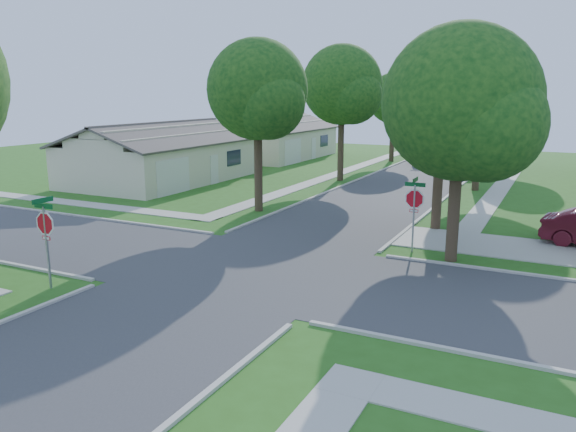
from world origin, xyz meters
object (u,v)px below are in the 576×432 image
(house_nw_far, at_px, (273,142))
(stop_sign_sw, at_px, (45,227))
(tree_ne_corner, at_px, (462,110))
(tree_e_mid, at_px, (483,92))
(tree_w_mid, at_px, (343,89))
(house_nw_near, at_px, (162,160))
(tree_w_near, at_px, (258,94))
(tree_w_far, at_px, (394,101))
(tree_e_near, at_px, (444,105))
(car_curb_west, at_px, (428,156))
(tree_e_far, at_px, (505,96))
(stop_sign_ne, at_px, (414,202))
(car_curb_east, at_px, (468,166))

(house_nw_far, bearing_deg, stop_sign_sw, -72.90)
(tree_ne_corner, height_order, house_nw_far, tree_ne_corner)
(house_nw_far, bearing_deg, tree_e_mid, -27.91)
(tree_w_mid, bearing_deg, house_nw_near, -152.10)
(tree_e_mid, distance_m, tree_w_near, 15.25)
(tree_e_mid, height_order, tree_w_far, tree_e_mid)
(tree_e_near, relative_size, tree_w_mid, 0.87)
(tree_w_near, xyz_separation_m, house_nw_far, (-11.35, 22.99, -4.60))
(tree_w_near, height_order, tree_w_far, tree_w_near)
(house_nw_near, distance_m, car_curb_west, 23.64)
(tree_e_near, relative_size, tree_e_far, 0.95)
(tree_e_mid, bearing_deg, stop_sign_sw, -110.20)
(tree_e_mid, distance_m, tree_w_mid, 9.40)
(tree_w_mid, bearing_deg, stop_sign_sw, -90.13)
(house_nw_near, bearing_deg, stop_sign_sw, -60.17)
(stop_sign_ne, height_order, tree_w_mid, tree_w_mid)
(tree_e_mid, relative_size, car_curb_west, 1.97)
(house_nw_far, bearing_deg, car_curb_east, -13.53)
(tree_w_near, relative_size, car_curb_east, 2.02)
(stop_sign_sw, xyz_separation_m, house_nw_near, (-11.29, 19.70, -0.51))
(tree_e_near, xyz_separation_m, tree_e_far, (0.00, 25.00, 0.34))
(stop_sign_sw, relative_size, tree_e_mid, 0.32)
(tree_e_far, bearing_deg, stop_sign_sw, -103.73)
(tree_e_near, distance_m, house_nw_far, 31.24)
(stop_sign_sw, height_order, tree_w_mid, tree_w_mid)
(tree_e_far, relative_size, tree_ne_corner, 1.01)
(stop_sign_ne, relative_size, tree_e_mid, 0.32)
(house_nw_far, xyz_separation_m, car_curb_east, (19.19, -4.62, -0.76))
(tree_w_mid, xyz_separation_m, house_nw_near, (-11.35, -6.01, -4.97))
(tree_w_far, height_order, tree_ne_corner, tree_ne_corner)
(stop_sign_ne, distance_m, tree_w_near, 11.07)
(stop_sign_ne, distance_m, house_nw_near, 23.12)
(tree_ne_corner, xyz_separation_m, car_curb_west, (-7.56, 29.21, -4.91))
(tree_w_mid, relative_size, car_curb_east, 2.16)
(tree_e_near, relative_size, tree_w_near, 0.92)
(tree_e_mid, height_order, car_curb_west, tree_e_mid)
(stop_sign_ne, bearing_deg, tree_ne_corner, -16.55)
(tree_e_near, height_order, house_nw_near, tree_e_near)
(tree_w_mid, bearing_deg, stop_sign_ne, -60.20)
(stop_sign_sw, distance_m, tree_w_mid, 26.09)
(tree_e_near, bearing_deg, tree_w_near, 180.00)
(stop_sign_ne, relative_size, tree_w_far, 0.37)
(tree_w_mid, xyz_separation_m, car_curb_west, (3.44, 12.41, -5.81))
(tree_w_mid, height_order, tree_ne_corner, tree_w_mid)
(tree_e_mid, bearing_deg, house_nw_near, -163.85)
(car_curb_west, bearing_deg, tree_w_mid, 74.22)
(stop_sign_sw, height_order, car_curb_west, stop_sign_sw)
(car_curb_east, bearing_deg, house_nw_near, -140.31)
(tree_ne_corner, height_order, car_curb_east, tree_ne_corner)
(tree_ne_corner, distance_m, house_nw_near, 25.15)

